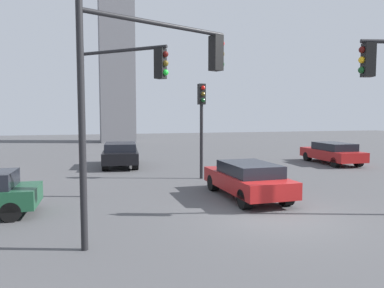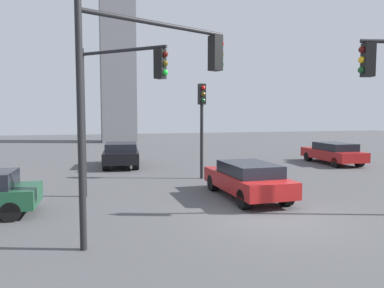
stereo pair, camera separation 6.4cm
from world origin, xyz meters
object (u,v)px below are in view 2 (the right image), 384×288
object	(u,v)px
car_0	(121,154)
car_3	(333,153)
traffic_light_3	(153,77)
traffic_light_0	(118,90)
car_1	(247,179)
traffic_light_2	(202,112)

from	to	relation	value
car_0	car_3	world-z (taller)	car_0
traffic_light_3	car_0	xyz separation A→B (m)	(0.25, 13.03, -3.35)
traffic_light_3	car_3	distance (m)	17.45
traffic_light_0	traffic_light_3	distance (m)	4.02
car_1	car_3	world-z (taller)	car_3
traffic_light_2	car_3	world-z (taller)	traffic_light_2
traffic_light_2	traffic_light_0	bearing A→B (deg)	-53.68
traffic_light_0	car_1	size ratio (longest dim) A/B	1.23
traffic_light_0	car_3	size ratio (longest dim) A/B	1.18
traffic_light_0	traffic_light_3	size ratio (longest dim) A/B	0.98
traffic_light_3	car_3	xyz separation A→B (m)	(13.49, 10.53, -3.40)
car_0	car_1	size ratio (longest dim) A/B	1.06
car_0	traffic_light_2	bearing A→B (deg)	-141.63
traffic_light_2	car_3	size ratio (longest dim) A/B	0.97
car_1	car_3	distance (m)	11.93
traffic_light_0	car_0	size ratio (longest dim) A/B	1.16
traffic_light_0	car_1	bearing A→B (deg)	32.10
traffic_light_3	car_0	distance (m)	13.46
traffic_light_3	car_1	world-z (taller)	traffic_light_3
traffic_light_0	traffic_light_2	xyz separation A→B (m)	(4.31, 3.66, -0.77)
traffic_light_2	traffic_light_3	bearing A→B (deg)	-30.01
traffic_light_0	car_3	world-z (taller)	traffic_light_0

